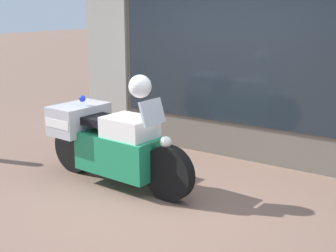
{
  "coord_description": "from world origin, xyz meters",
  "views": [
    {
      "loc": [
        2.96,
        -4.3,
        2.23
      ],
      "look_at": [
        -0.29,
        0.51,
        0.73
      ],
      "focal_mm": 50.0,
      "sensor_mm": 36.0,
      "label": 1
    }
  ],
  "objects": [
    {
      "name": "window_display",
      "position": [
        0.35,
        2.03,
        0.47
      ],
      "size": [
        4.38,
        0.3,
        1.96
      ],
      "color": "slate",
      "rests_on": "ground"
    },
    {
      "name": "white_helmet",
      "position": [
        -0.33,
        -0.01,
        1.31
      ],
      "size": [
        0.27,
        0.27,
        0.27
      ],
      "primitive_type": "sphere",
      "color": "white",
      "rests_on": "paramedic_motorcycle"
    },
    {
      "name": "paramedic_motorcycle",
      "position": [
        -0.86,
        0.02,
        0.55
      ],
      "size": [
        2.29,
        0.78,
        1.18
      ],
      "rotation": [
        0.0,
        0.0,
        -0.06
      ],
      "color": "black",
      "rests_on": "ground"
    },
    {
      "name": "ground_plane",
      "position": [
        0.0,
        0.0,
        0.0
      ],
      "size": [
        60.0,
        60.0,
        0.0
      ],
      "primitive_type": "plane",
      "color": "#7A5B4C"
    },
    {
      "name": "shop_building",
      "position": [
        -0.39,
        2.0,
        1.63
      ],
      "size": [
        5.68,
        0.55,
        3.25
      ],
      "color": "#6B6056",
      "rests_on": "ground"
    }
  ]
}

